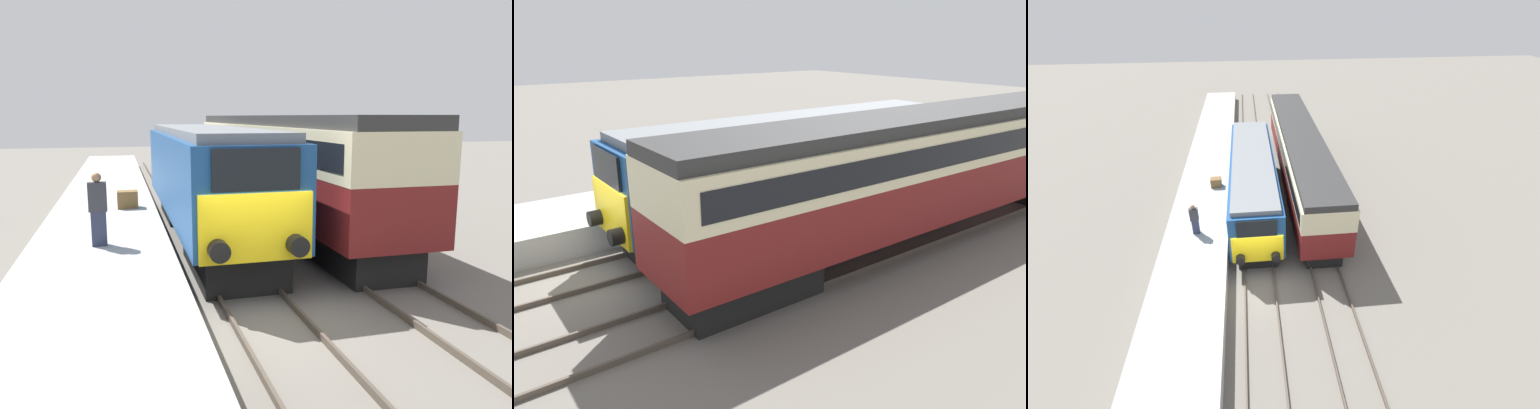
{
  "view_description": "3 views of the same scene",
  "coord_description": "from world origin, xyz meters",
  "views": [
    {
      "loc": [
        -2.71,
        -9.32,
        4.05
      ],
      "look_at": [
        0.0,
        0.59,
        2.23
      ],
      "focal_mm": 35.0,
      "sensor_mm": 36.0,
      "label": 1
    },
    {
      "loc": [
        12.69,
        -3.45,
        6.24
      ],
      "look_at": [
        1.7,
        4.59,
        1.6
      ],
      "focal_mm": 35.0,
      "sensor_mm": 36.0,
      "label": 2
    },
    {
      "loc": [
        -0.1,
        -12.16,
        12.38
      ],
      "look_at": [
        1.7,
        4.59,
        1.6
      ],
      "focal_mm": 24.0,
      "sensor_mm": 36.0,
      "label": 3
    }
  ],
  "objects": [
    {
      "name": "platform_left",
      "position": [
        -3.3,
        8.0,
        0.44
      ],
      "size": [
        3.5,
        50.0,
        0.88
      ],
      "color": "#A8A8A3",
      "rests_on": "ground_plane"
    },
    {
      "name": "passenger_carriage",
      "position": [
        3.4,
        9.82,
        2.48
      ],
      "size": [
        2.75,
        18.93,
        4.08
      ],
      "color": "black",
      "rests_on": "ground_plane"
    },
    {
      "name": "person_on_platform",
      "position": [
        -3.28,
        3.35,
        1.79
      ],
      "size": [
        0.44,
        0.26,
        1.83
      ],
      "color": "#2D334C",
      "rests_on": "platform_left"
    },
    {
      "name": "luggage_crate",
      "position": [
        -2.51,
        8.52,
        1.18
      ],
      "size": [
        0.7,
        0.56,
        0.6
      ],
      "color": "brown",
      "rests_on": "platform_left"
    },
    {
      "name": "ground_plane",
      "position": [
        0.0,
        0.0,
        0.0
      ],
      "size": [
        120.0,
        120.0,
        0.0
      ],
      "primitive_type": "plane",
      "color": "slate"
    },
    {
      "name": "rails_near_track",
      "position": [
        0.0,
        5.0,
        0.07
      ],
      "size": [
        1.51,
        60.0,
        0.14
      ],
      "color": "#4C4238",
      "rests_on": "ground_plane"
    },
    {
      "name": "locomotive",
      "position": [
        0.0,
        6.95,
        2.06
      ],
      "size": [
        2.7,
        13.23,
        3.7
      ],
      "color": "black",
      "rests_on": "ground_plane"
    },
    {
      "name": "rails_far_track",
      "position": [
        3.4,
        5.0,
        0.07
      ],
      "size": [
        1.5,
        60.0,
        0.14
      ],
      "color": "#4C4238",
      "rests_on": "ground_plane"
    }
  ]
}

